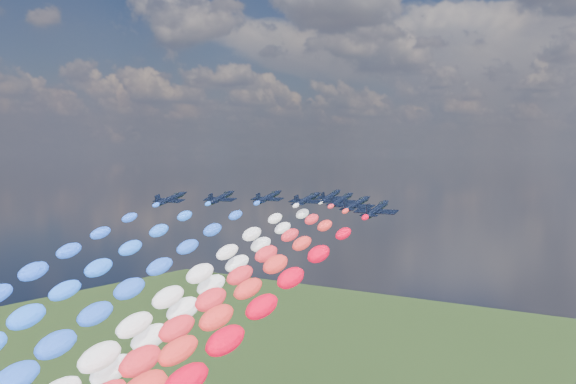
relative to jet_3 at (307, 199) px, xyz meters
The scene contains 13 objects.
jet_0 32.88m from the jet_3, 149.17° to the right, with size 8.58×11.50×2.53m, color black, non-canonical shape.
jet_1 22.02m from the jet_3, 162.54° to the right, with size 8.58×11.50×2.53m, color black, non-canonical shape.
trail_1 72.85m from the jet_3, 107.75° to the right, with size 5.84×114.39×50.86m, color #2268FF, non-canonical shape.
jet_2 12.34m from the jet_3, behind, with size 8.58×11.50×2.53m, color black, non-canonical shape.
trail_2 63.60m from the jet_3, 102.00° to the right, with size 5.84×114.39×50.86m, color blue, non-canonical shape.
jet_3 is the anchor object (origin of this frame).
trail_3 63.58m from the jet_3, 90.00° to the right, with size 5.84×114.39×50.86m, color white, non-canonical shape.
jet_4 13.52m from the jet_3, 96.54° to the left, with size 8.58×11.50×2.53m, color black, non-canonical shape.
trail_4 51.38m from the jet_3, 91.93° to the right, with size 5.84×114.39×50.86m, color white, non-canonical shape.
jet_5 8.22m from the jet_3, 20.51° to the left, with size 8.58×11.50×2.53m, color black, non-canonical shape.
trail_5 61.40m from the jet_3, 82.19° to the right, with size 5.84×114.39×50.86m, color red, non-canonical shape.
jet_6 18.31m from the jet_3, 21.80° to the right, with size 8.58×11.50×2.53m, color black, non-canonical shape.
jet_7 31.70m from the jet_3, 31.70° to the right, with size 8.58×11.50×2.53m, color black, non-canonical shape.
Camera 1 is at (89.38, -126.61, 120.33)m, focal length 42.90 mm.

